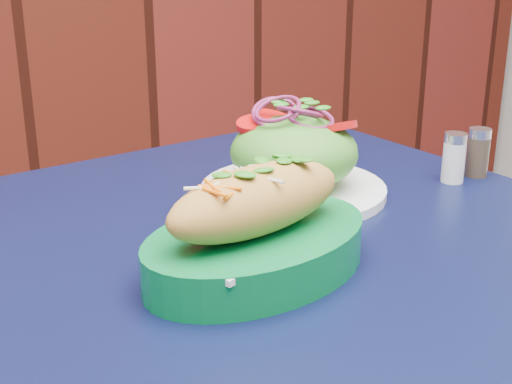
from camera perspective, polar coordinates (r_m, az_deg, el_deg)
cafe_table at (r=0.78m, az=0.96°, el=-10.51°), size 0.86×0.86×0.75m
banh_mi_basket at (r=0.67m, az=0.07°, el=-3.02°), size 0.27×0.20×0.11m
salad_plate at (r=0.88m, az=3.04°, el=2.66°), size 0.23×0.23×0.12m
salt_shaker at (r=0.96m, az=15.56°, el=2.66°), size 0.03×0.03×0.07m
pepper_shaker at (r=0.99m, az=17.34°, el=3.04°), size 0.03×0.03×0.07m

